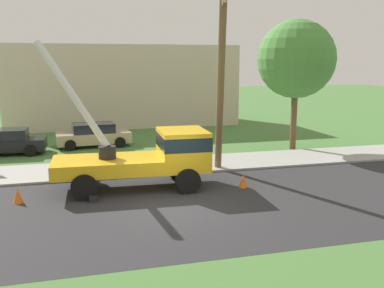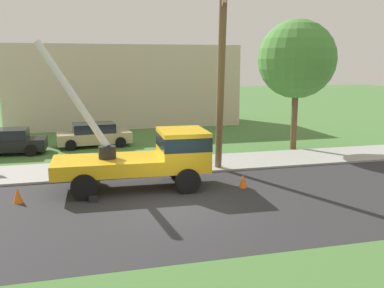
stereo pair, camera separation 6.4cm
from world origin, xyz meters
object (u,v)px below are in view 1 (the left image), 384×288
parked_sedan_black (4,142)px  traffic_cone_behind (18,196)px  utility_truck (152,154)px  traffic_cone_ahead (243,181)px  roadside_tree_near (296,59)px  parked_sedan_tan (94,135)px  leaning_utility_pole (221,78)px

parked_sedan_black → traffic_cone_behind: bearing=-79.6°
utility_truck → traffic_cone_ahead: utility_truck is taller
parked_sedan_black → utility_truck: bearing=-51.3°
roadside_tree_near → utility_truck: bearing=-148.6°
parked_sedan_black → traffic_cone_ahead: bearing=-42.5°
parked_sedan_tan → roadside_tree_near: (11.39, -3.88, 4.53)m
roadside_tree_near → parked_sedan_black: bearing=170.3°
traffic_cone_ahead → traffic_cone_behind: (-8.75, 0.24, 0.00)m
leaning_utility_pole → traffic_cone_behind: bearing=-168.4°
leaning_utility_pole → traffic_cone_ahead: leaning_utility_pole is taller
parked_sedan_black → parked_sedan_tan: bearing=12.7°
utility_truck → roadside_tree_near: roadside_tree_near is taller
utility_truck → traffic_cone_ahead: size_ratio=12.06×
traffic_cone_behind → parked_sedan_tan: parked_sedan_tan is taller
traffic_cone_ahead → parked_sedan_black: (-10.47, 9.59, 0.43)m
roadside_tree_near → traffic_cone_behind: bearing=-155.7°
traffic_cone_ahead → traffic_cone_behind: bearing=178.4°
utility_truck → traffic_cone_behind: bearing=-171.0°
parked_sedan_tan → roadside_tree_near: roadside_tree_near is taller
parked_sedan_black → roadside_tree_near: (16.32, -2.77, 4.53)m
utility_truck → leaning_utility_pole: (3.26, 0.92, 3.03)m
traffic_cone_ahead → parked_sedan_tan: bearing=117.4°
leaning_utility_pole → parked_sedan_tan: leaning_utility_pole is taller
utility_truck → roadside_tree_near: 11.73m
utility_truck → traffic_cone_behind: utility_truck is taller
parked_sedan_black → roadside_tree_near: roadside_tree_near is taller
parked_sedan_black → parked_sedan_tan: 5.05m
utility_truck → traffic_cone_ahead: 3.93m
parked_sedan_tan → traffic_cone_ahead: bearing=-62.6°
leaning_utility_pole → parked_sedan_tan: 10.82m
parked_sedan_black → roadside_tree_near: bearing=-9.7°
leaning_utility_pole → roadside_tree_near: bearing=38.0°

